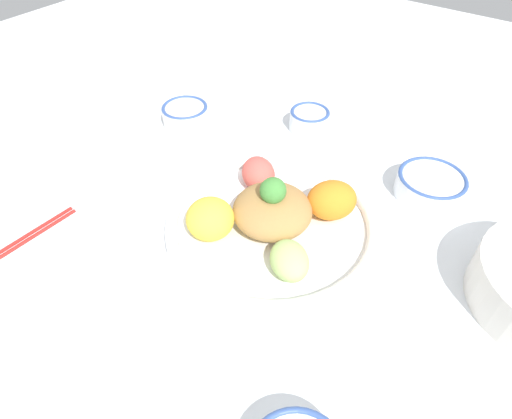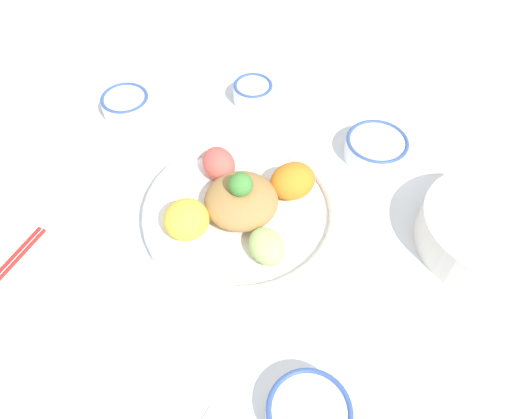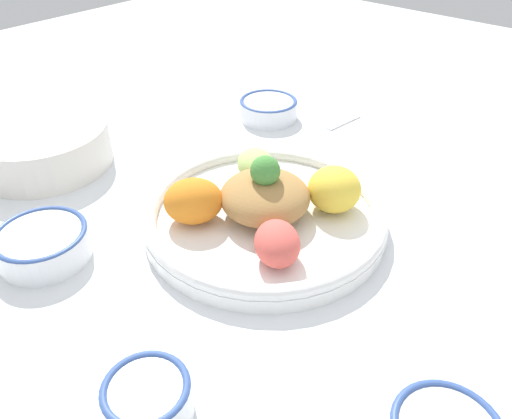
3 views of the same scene
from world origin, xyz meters
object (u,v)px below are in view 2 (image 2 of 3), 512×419
at_px(sauce_bowl_dark, 253,92).
at_px(rice_bowl_plain, 376,147).
at_px(sauce_bowl_red, 309,414).
at_px(side_serving_bowl, 488,230).
at_px(salad_platter, 241,208).
at_px(rice_bowl_blue, 126,104).

relative_size(sauce_bowl_dark, rice_bowl_plain, 0.70).
distance_m(sauce_bowl_red, side_serving_bowl, 0.42).
relative_size(salad_platter, side_serving_bowl, 1.54).
distance_m(rice_bowl_blue, side_serving_bowl, 0.72).
bearing_deg(rice_bowl_plain, sauce_bowl_dark, 168.91).
relative_size(rice_bowl_blue, rice_bowl_plain, 0.83).
distance_m(sauce_bowl_red, rice_bowl_blue, 0.69).
distance_m(salad_platter, rice_bowl_blue, 0.36).
distance_m(salad_platter, sauce_bowl_dark, 0.31).
height_order(sauce_bowl_red, rice_bowl_plain, rice_bowl_plain).
bearing_deg(rice_bowl_blue, side_serving_bowl, -3.29).
relative_size(salad_platter, rice_bowl_blue, 3.49).
bearing_deg(rice_bowl_plain, side_serving_bowl, -30.30).
relative_size(sauce_bowl_red, side_serving_bowl, 0.51).
xyz_separation_m(salad_platter, rice_bowl_plain, (0.17, 0.24, -0.00)).
height_order(sauce_bowl_dark, rice_bowl_plain, sauce_bowl_dark).
bearing_deg(sauce_bowl_dark, salad_platter, -69.87).
distance_m(rice_bowl_blue, rice_bowl_plain, 0.51).
height_order(sauce_bowl_dark, side_serving_bowl, side_serving_bowl).
xyz_separation_m(sauce_bowl_red, side_serving_bowl, (0.17, 0.38, 0.02)).
height_order(rice_bowl_plain, side_serving_bowl, side_serving_bowl).
height_order(sauce_bowl_red, side_serving_bowl, side_serving_bowl).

